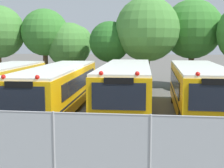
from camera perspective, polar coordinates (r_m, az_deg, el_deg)
ground_plane at (r=17.34m, az=-3.70°, el=-5.19°), size 160.00×160.00×0.00m
school_bus_1 at (r=17.50m, az=-9.65°, el=-0.54°), size 2.74×11.42×2.63m
school_bus_2 at (r=16.98m, az=2.60°, el=-0.48°), size 2.76×10.64×2.76m
school_bus_3 at (r=17.03m, az=15.37°, el=-0.75°), size 2.65×10.02×2.75m
tree_1 at (r=28.76m, az=-12.03°, el=9.00°), size 4.13×4.13×6.74m
tree_2 at (r=28.35m, az=-7.44°, el=7.15°), size 4.05×3.96×5.54m
tree_3 at (r=25.74m, az=-0.62°, el=7.72°), size 3.32×3.32×5.51m
tree_4 at (r=25.49m, az=6.41°, el=9.84°), size 5.11×5.11×7.38m
tree_5 at (r=27.81m, az=14.81°, el=9.58°), size 5.16×4.99×7.40m
chainlink_fence at (r=9.19m, az=-10.46°, el=-10.57°), size 16.29×0.07×1.92m
traffic_cone at (r=9.92m, az=3.61°, el=-13.14°), size 0.51×0.51×0.67m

